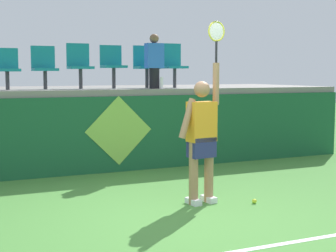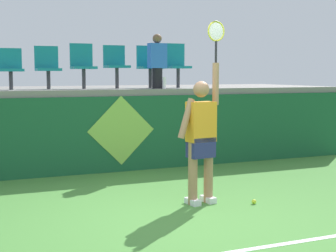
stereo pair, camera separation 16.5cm
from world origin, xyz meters
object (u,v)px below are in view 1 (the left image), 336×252
(water_bottle, at_px, (161,83))
(stadium_chair_1, at_px, (44,65))
(stadium_chair_2, at_px, (79,63))
(stadium_chair_5, at_px, (173,63))
(tennis_ball, at_px, (254,201))
(stadium_chair_4, at_px, (146,64))
(stadium_chair_0, at_px, (7,67))
(stadium_chair_3, at_px, (113,64))
(spectator_0, at_px, (154,61))
(tennis_player, at_px, (202,135))

(water_bottle, distance_m, stadium_chair_1, 2.22)
(stadium_chair_2, distance_m, stadium_chair_5, 1.97)
(tennis_ball, xyz_separation_m, water_bottle, (-0.08, 3.12, 1.59))
(stadium_chair_4, bearing_deg, stadium_chair_0, -179.92)
(stadium_chair_3, bearing_deg, stadium_chair_1, 179.86)
(water_bottle, height_order, stadium_chair_1, stadium_chair_1)
(water_bottle, relative_size, stadium_chair_0, 0.29)
(stadium_chair_1, bearing_deg, stadium_chair_3, -0.14)
(stadium_chair_1, height_order, spectator_0, spectator_0)
(stadium_chair_2, height_order, stadium_chair_4, stadium_chair_2)
(tennis_ball, relative_size, stadium_chair_3, 0.08)
(spectator_0, bearing_deg, stadium_chair_4, 90.00)
(tennis_player, bearing_deg, stadium_chair_4, 81.68)
(tennis_player, distance_m, stadium_chair_1, 3.87)
(stadium_chair_2, bearing_deg, spectator_0, -19.10)
(stadium_chair_1, bearing_deg, stadium_chair_2, 0.16)
(tennis_player, height_order, stadium_chair_2, tennis_player)
(stadium_chair_0, distance_m, stadium_chair_4, 2.69)
(tennis_player, relative_size, stadium_chair_4, 2.94)
(spectator_0, bearing_deg, stadium_chair_2, 160.90)
(stadium_chair_4, bearing_deg, stadium_chair_5, 0.44)
(spectator_0, bearing_deg, stadium_chair_1, 166.98)
(stadium_chair_4, bearing_deg, stadium_chair_3, -179.78)
(stadium_chair_1, relative_size, stadium_chair_4, 0.94)
(stadium_chair_1, height_order, stadium_chair_3, stadium_chair_3)
(tennis_ball, height_order, stadium_chair_0, stadium_chair_0)
(tennis_ball, xyz_separation_m, spectator_0, (-0.16, 3.27, 2.02))
(stadium_chair_5, bearing_deg, tennis_player, -108.03)
(stadium_chair_0, height_order, stadium_chair_1, stadium_chair_1)
(tennis_ball, bearing_deg, stadium_chair_2, 112.09)
(tennis_player, height_order, water_bottle, tennis_player)
(tennis_player, distance_m, spectator_0, 3.18)
(stadium_chair_1, relative_size, stadium_chair_5, 0.88)
(stadium_chair_1, height_order, stadium_chair_2, stadium_chair_2)
(stadium_chair_2, xyz_separation_m, stadium_chair_4, (1.36, -0.00, -0.00))
(tennis_player, height_order, spectator_0, spectator_0)
(tennis_player, height_order, stadium_chair_0, tennis_player)
(tennis_ball, distance_m, stadium_chair_4, 4.23)
(tennis_player, xyz_separation_m, spectator_0, (0.50, 2.95, 1.09))
(tennis_ball, bearing_deg, stadium_chair_4, 92.48)
(tennis_ball, height_order, stadium_chair_2, stadium_chair_2)
(tennis_ball, height_order, water_bottle, water_bottle)
(tennis_player, distance_m, stadium_chair_4, 3.60)
(stadium_chair_1, xyz_separation_m, stadium_chair_4, (2.02, -0.00, 0.04))
(stadium_chair_4, bearing_deg, stadium_chair_2, 179.89)
(stadium_chair_4, height_order, spectator_0, spectator_0)
(water_bottle, distance_m, stadium_chair_4, 0.73)
(stadium_chair_0, height_order, spectator_0, spectator_0)
(stadium_chair_3, height_order, stadium_chair_4, stadium_chair_4)
(tennis_ball, bearing_deg, stadium_chair_3, 102.95)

